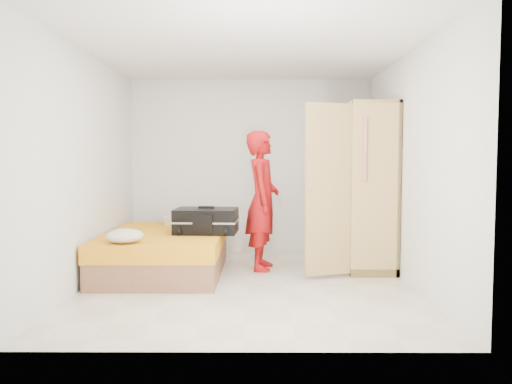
{
  "coord_description": "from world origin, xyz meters",
  "views": [
    {
      "loc": [
        0.11,
        -5.54,
        1.4
      ],
      "look_at": [
        0.08,
        0.61,
        1.0
      ],
      "focal_mm": 35.0,
      "sensor_mm": 36.0,
      "label": 1
    }
  ],
  "objects_px": {
    "person": "(262,200)",
    "round_cushion": "(125,236)",
    "wardrobe": "(363,191)",
    "bed": "(165,252)",
    "suitcase": "(206,221)"
  },
  "relations": [
    {
      "from": "person",
      "to": "round_cushion",
      "type": "distance_m",
      "value": 1.82
    },
    {
      "from": "round_cushion",
      "to": "wardrobe",
      "type": "bearing_deg",
      "value": 20.63
    },
    {
      "from": "bed",
      "to": "person",
      "type": "distance_m",
      "value": 1.38
    },
    {
      "from": "wardrobe",
      "to": "person",
      "type": "xyz_separation_m",
      "value": [
        -1.29,
        -0.07,
        -0.12
      ]
    },
    {
      "from": "person",
      "to": "suitcase",
      "type": "xyz_separation_m",
      "value": [
        -0.69,
        -0.23,
        -0.23
      ]
    },
    {
      "from": "round_cushion",
      "to": "suitcase",
      "type": "bearing_deg",
      "value": 43.06
    },
    {
      "from": "wardrobe",
      "to": "person",
      "type": "relative_size",
      "value": 1.19
    },
    {
      "from": "wardrobe",
      "to": "round_cushion",
      "type": "relative_size",
      "value": 5.24
    },
    {
      "from": "suitcase",
      "to": "round_cushion",
      "type": "bearing_deg",
      "value": -133.44
    },
    {
      "from": "suitcase",
      "to": "round_cushion",
      "type": "xyz_separation_m",
      "value": [
        -0.8,
        -0.75,
        -0.07
      ]
    },
    {
      "from": "bed",
      "to": "wardrobe",
      "type": "relative_size",
      "value": 0.96
    },
    {
      "from": "bed",
      "to": "person",
      "type": "bearing_deg",
      "value": 9.15
    },
    {
      "from": "person",
      "to": "bed",
      "type": "bearing_deg",
      "value": 103.55
    },
    {
      "from": "wardrobe",
      "to": "person",
      "type": "distance_m",
      "value": 1.3
    },
    {
      "from": "bed",
      "to": "person",
      "type": "height_order",
      "value": "person"
    }
  ]
}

